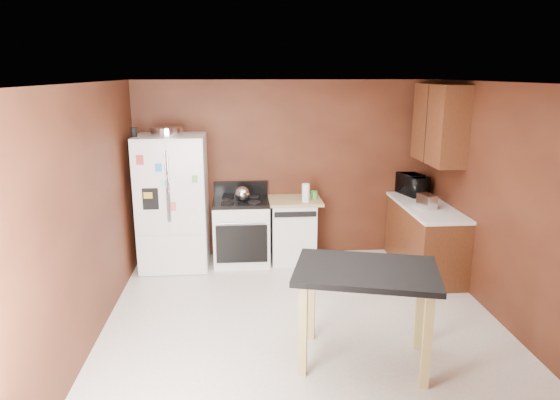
{
  "coord_description": "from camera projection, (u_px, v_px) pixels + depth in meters",
  "views": [
    {
      "loc": [
        -0.63,
        -4.71,
        2.59
      ],
      "look_at": [
        -0.19,
        0.85,
        1.16
      ],
      "focal_mm": 32.0,
      "sensor_mm": 36.0,
      "label": 1
    }
  ],
  "objects": [
    {
      "name": "ceiling",
      "position": [
        307.0,
        83.0,
        4.62
      ],
      "size": [
        4.5,
        4.5,
        0.0
      ],
      "primitive_type": "plane",
      "rotation": [
        3.14,
        0.0,
        0.0
      ],
      "color": "white",
      "rests_on": "ground"
    },
    {
      "name": "microwave",
      "position": [
        412.0,
        185.0,
        7.1
      ],
      "size": [
        0.45,
        0.55,
        0.27
      ],
      "primitive_type": "imported",
      "rotation": [
        0.0,
        0.0,
        1.85
      ],
      "color": "black",
      "rests_on": "right_cabinets"
    },
    {
      "name": "roasting_pan",
      "position": [
        167.0,
        131.0,
        6.48
      ],
      "size": [
        0.42,
        0.42,
        0.1
      ],
      "primitive_type": "cylinder",
      "color": "silver",
      "rests_on": "refrigerator"
    },
    {
      "name": "gas_range",
      "position": [
        242.0,
        230.0,
        6.93
      ],
      "size": [
        0.76,
        0.68,
        1.1
      ],
      "color": "white",
      "rests_on": "ground"
    },
    {
      "name": "kettle",
      "position": [
        242.0,
        194.0,
        6.75
      ],
      "size": [
        0.2,
        0.2,
        0.2
      ],
      "primitive_type": "sphere",
      "color": "silver",
      "rests_on": "gas_range"
    },
    {
      "name": "green_canister",
      "position": [
        314.0,
        195.0,
        6.94
      ],
      "size": [
        0.12,
        0.12,
        0.1
      ],
      "primitive_type": "cylinder",
      "rotation": [
        0.0,
        0.0,
        0.4
      ],
      "color": "green",
      "rests_on": "dishwasher"
    },
    {
      "name": "pen_cup",
      "position": [
        134.0,
        132.0,
        6.31
      ],
      "size": [
        0.08,
        0.08,
        0.12
      ],
      "primitive_type": "cylinder",
      "color": "black",
      "rests_on": "refrigerator"
    },
    {
      "name": "floor",
      "position": [
        304.0,
        327.0,
        5.24
      ],
      "size": [
        4.5,
        4.5,
        0.0
      ],
      "primitive_type": "plane",
      "color": "white",
      "rests_on": "ground"
    },
    {
      "name": "island",
      "position": [
        366.0,
        283.0,
        4.44
      ],
      "size": [
        1.42,
        1.12,
        0.91
      ],
      "color": "black",
      "rests_on": "ground"
    },
    {
      "name": "wall_back",
      "position": [
        285.0,
        170.0,
        7.1
      ],
      "size": [
        4.2,
        0.0,
        4.2
      ],
      "primitive_type": "plane",
      "rotation": [
        1.57,
        0.0,
        0.0
      ],
      "color": "#562816",
      "rests_on": "ground"
    },
    {
      "name": "toaster",
      "position": [
        427.0,
        201.0,
        6.39
      ],
      "size": [
        0.22,
        0.28,
        0.18
      ],
      "primitive_type": "cube",
      "rotation": [
        0.0,
        0.0,
        0.28
      ],
      "color": "silver",
      "rests_on": "right_cabinets"
    },
    {
      "name": "right_cabinets",
      "position": [
        429.0,
        204.0,
        6.58
      ],
      "size": [
        0.63,
        1.58,
        2.45
      ],
      "color": "#5D2F19",
      "rests_on": "ground"
    },
    {
      "name": "wall_left",
      "position": [
        88.0,
        217.0,
        4.77
      ],
      "size": [
        0.0,
        4.5,
        4.5
      ],
      "primitive_type": "plane",
      "rotation": [
        1.57,
        0.0,
        1.57
      ],
      "color": "#562816",
      "rests_on": "ground"
    },
    {
      "name": "wall_front",
      "position": [
        358.0,
        323.0,
        2.75
      ],
      "size": [
        4.2,
        0.0,
        4.2
      ],
      "primitive_type": "plane",
      "rotation": [
        -1.57,
        0.0,
        0.0
      ],
      "color": "#562816",
      "rests_on": "ground"
    },
    {
      "name": "wall_right",
      "position": [
        510.0,
        208.0,
        5.09
      ],
      "size": [
        0.0,
        4.5,
        4.5
      ],
      "primitive_type": "plane",
      "rotation": [
        1.57,
        0.0,
        -1.57
      ],
      "color": "#562816",
      "rests_on": "ground"
    },
    {
      "name": "refrigerator",
      "position": [
        173.0,
        202.0,
        6.7
      ],
      "size": [
        0.9,
        0.8,
        1.8
      ],
      "color": "white",
      "rests_on": "ground"
    },
    {
      "name": "paper_towel",
      "position": [
        306.0,
        193.0,
        6.75
      ],
      "size": [
        0.12,
        0.12,
        0.25
      ],
      "primitive_type": "cylinder",
      "rotation": [
        0.0,
        0.0,
        0.17
      ],
      "color": "white",
      "rests_on": "dishwasher"
    },
    {
      "name": "dishwasher",
      "position": [
        293.0,
        229.0,
        7.01
      ],
      "size": [
        0.78,
        0.63,
        0.89
      ],
      "color": "white",
      "rests_on": "ground"
    }
  ]
}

